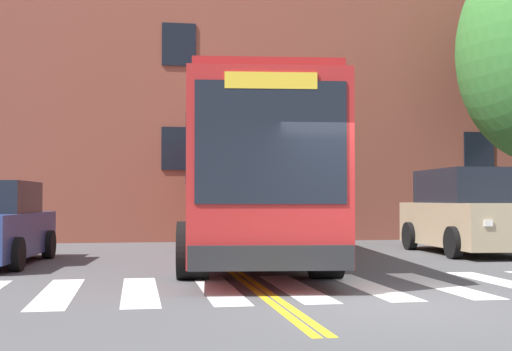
{
  "coord_description": "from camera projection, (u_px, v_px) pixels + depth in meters",
  "views": [
    {
      "loc": [
        -3.29,
        -9.08,
        1.39
      ],
      "look_at": [
        -0.76,
        5.95,
        1.9
      ],
      "focal_mm": 50.0,
      "sensor_mm": 36.0,
      "label": 1
    }
  ],
  "objects": [
    {
      "name": "ground_plane",
      "position": [
        387.0,
        304.0,
        9.45
      ],
      "size": [
        120.0,
        120.0,
        0.0
      ],
      "primitive_type": "plane",
      "color": "#4C4C4F"
    },
    {
      "name": "crosswalk",
      "position": [
        368.0,
        286.0,
        11.35
      ],
      "size": [
        12.51,
        3.59,
        0.01
      ],
      "color": "white",
      "rests_on": "ground"
    },
    {
      "name": "lane_line_yellow_inner",
      "position": [
        188.0,
        239.0,
        24.84
      ],
      "size": [
        0.12,
        36.0,
        0.01
      ],
      "primitive_type": "cube",
      "color": "gold",
      "rests_on": "ground"
    },
    {
      "name": "lane_line_yellow_outer",
      "position": [
        192.0,
        239.0,
        24.86
      ],
      "size": [
        0.12,
        36.0,
        0.01
      ],
      "primitive_type": "cube",
      "color": "gold",
      "rests_on": "ground"
    },
    {
      "name": "city_bus",
      "position": [
        248.0,
        177.0,
        16.21
      ],
      "size": [
        3.68,
        12.39,
        3.49
      ],
      "color": "#B22323",
      "rests_on": "ground"
    },
    {
      "name": "car_tan_far_lane",
      "position": [
        467.0,
        213.0,
        18.21
      ],
      "size": [
        2.39,
        5.0,
        2.16
      ],
      "color": "tan",
      "rests_on": "ground"
    },
    {
      "name": "car_silver_behind_bus",
      "position": [
        181.0,
        214.0,
        26.12
      ],
      "size": [
        2.15,
        4.68,
        1.83
      ],
      "color": "#B7BABF",
      "rests_on": "ground"
    },
    {
      "name": "building_facade",
      "position": [
        310.0,
        77.0,
        27.39
      ],
      "size": [
        39.26,
        6.75,
        12.17
      ],
      "color": "brown",
      "rests_on": "ground"
    }
  ]
}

